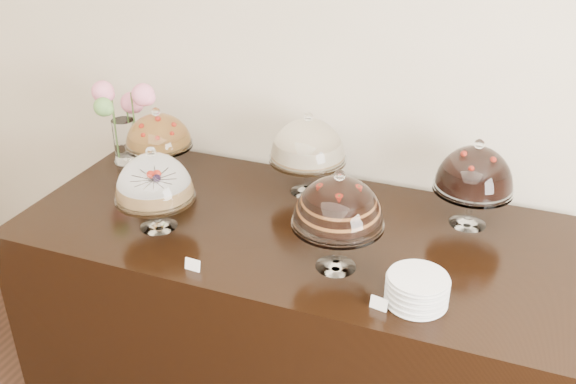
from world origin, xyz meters
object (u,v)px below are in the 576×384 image
(cake_stand_sugar_sponge, at_px, (154,181))
(cake_stand_choco_layer, at_px, (338,206))
(cake_stand_dark_choco, at_px, (475,173))
(plate_stack, at_px, (417,290))
(flower_vase, at_px, (123,115))
(cake_stand_fruit_tart, at_px, (158,134))
(cake_stand_cheesecake, at_px, (308,144))
(display_counter, at_px, (292,314))

(cake_stand_sugar_sponge, relative_size, cake_stand_choco_layer, 0.90)
(cake_stand_sugar_sponge, distance_m, cake_stand_choco_layer, 0.75)
(cake_stand_dark_choco, height_order, plate_stack, cake_stand_dark_choco)
(flower_vase, bearing_deg, cake_stand_fruit_tart, -17.90)
(plate_stack, bearing_deg, cake_stand_dark_choco, 80.94)
(cake_stand_cheesecake, xyz_separation_m, cake_stand_dark_choco, (0.70, -0.03, -0.00))
(cake_stand_dark_choco, bearing_deg, flower_vase, 179.64)
(display_counter, relative_size, plate_stack, 10.77)
(cake_stand_choco_layer, distance_m, flower_vase, 1.31)
(display_counter, distance_m, plate_stack, 0.82)
(cake_stand_dark_choco, xyz_separation_m, cake_stand_fruit_tart, (-1.39, -0.06, -0.02))
(cake_stand_sugar_sponge, bearing_deg, cake_stand_dark_choco, 22.16)
(cake_stand_sugar_sponge, relative_size, cake_stand_cheesecake, 0.93)
(cake_stand_sugar_sponge, bearing_deg, cake_stand_fruit_tart, 119.26)
(cake_stand_fruit_tart, bearing_deg, cake_stand_dark_choco, 2.65)
(cake_stand_dark_choco, bearing_deg, cake_stand_fruit_tart, -177.35)
(display_counter, bearing_deg, plate_stack, -29.36)
(cake_stand_sugar_sponge, height_order, plate_stack, cake_stand_sugar_sponge)
(cake_stand_sugar_sponge, distance_m, plate_stack, 1.08)
(flower_vase, distance_m, plate_stack, 1.65)
(cake_stand_sugar_sponge, height_order, flower_vase, flower_vase)
(cake_stand_choco_layer, relative_size, cake_stand_fruit_tart, 1.17)
(cake_stand_dark_choco, height_order, cake_stand_fruit_tart, cake_stand_dark_choco)
(display_counter, distance_m, cake_stand_dark_choco, 0.98)
(cake_stand_dark_choco, distance_m, flower_vase, 1.62)
(cake_stand_cheesecake, relative_size, cake_stand_dark_choco, 1.01)
(cake_stand_fruit_tart, bearing_deg, flower_vase, 162.10)
(cake_stand_cheesecake, bearing_deg, flower_vase, -178.91)
(display_counter, distance_m, flower_vase, 1.22)
(plate_stack, bearing_deg, cake_stand_cheesecake, 134.42)
(display_counter, bearing_deg, cake_stand_dark_choco, 22.80)
(display_counter, height_order, cake_stand_dark_choco, cake_stand_dark_choco)
(cake_stand_sugar_sponge, distance_m, cake_stand_fruit_tart, 0.47)
(cake_stand_sugar_sponge, xyz_separation_m, cake_stand_fruit_tart, (-0.23, 0.41, 0.00))
(cake_stand_cheesecake, xyz_separation_m, plate_stack, (0.61, -0.62, -0.18))
(plate_stack, bearing_deg, cake_stand_sugar_sponge, 173.58)
(cake_stand_choco_layer, height_order, cake_stand_fruit_tart, cake_stand_choco_layer)
(cake_stand_cheesecake, relative_size, plate_stack, 1.83)
(cake_stand_dark_choco, relative_size, cake_stand_fruit_tart, 1.11)
(cake_stand_fruit_tart, height_order, plate_stack, cake_stand_fruit_tart)
(display_counter, relative_size, flower_vase, 5.35)
(display_counter, height_order, cake_stand_choco_layer, cake_stand_choco_layer)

